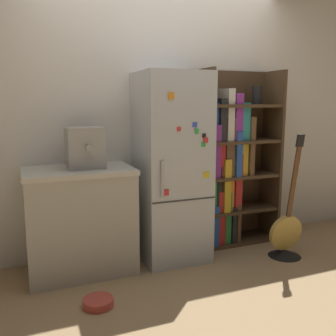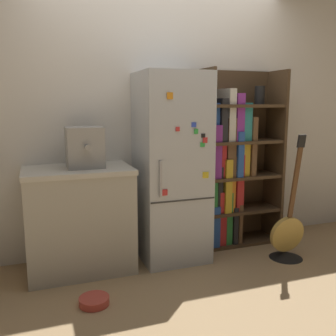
{
  "view_description": "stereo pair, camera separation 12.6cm",
  "coord_description": "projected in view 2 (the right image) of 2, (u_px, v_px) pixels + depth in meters",
  "views": [
    {
      "loc": [
        -1.28,
        -2.93,
        1.42
      ],
      "look_at": [
        -0.04,
        0.15,
        0.85
      ],
      "focal_mm": 40.0,
      "sensor_mm": 36.0,
      "label": 1
    },
    {
      "loc": [
        -1.16,
        -2.98,
        1.42
      ],
      "look_at": [
        -0.04,
        0.15,
        0.85
      ],
      "focal_mm": 40.0,
      "sensor_mm": 36.0,
      "label": 2
    }
  ],
  "objects": [
    {
      "name": "kitchen_counter",
      "position": [
        80.0,
        219.0,
        3.19
      ],
      "size": [
        0.89,
        0.59,
        0.89
      ],
      "color": "#BCB7A8",
      "rests_on": "ground_plane"
    },
    {
      "name": "pet_bowl",
      "position": [
        94.0,
        300.0,
        2.67
      ],
      "size": [
        0.22,
        0.22,
        0.06
      ],
      "color": "#D84C3F",
      "rests_on": "ground_plane"
    },
    {
      "name": "guitar",
      "position": [
        287.0,
        241.0,
        3.46
      ],
      "size": [
        0.34,
        0.31,
        1.16
      ],
      "color": "black",
      "rests_on": "ground_plane"
    },
    {
      "name": "bookshelf",
      "position": [
        230.0,
        164.0,
        3.75
      ],
      "size": [
        0.82,
        0.36,
        1.75
      ],
      "color": "#4C3823",
      "rests_on": "ground_plane"
    },
    {
      "name": "ground_plane",
      "position": [
        177.0,
        262.0,
        3.39
      ],
      "size": [
        16.0,
        16.0,
        0.0
      ],
      "primitive_type": "plane",
      "color": "tan"
    },
    {
      "name": "wall_back",
      "position": [
        160.0,
        116.0,
        3.61
      ],
      "size": [
        8.0,
        0.05,
        2.6
      ],
      "color": "white",
      "rests_on": "ground_plane"
    },
    {
      "name": "espresso_machine",
      "position": [
        85.0,
        147.0,
        3.11
      ],
      "size": [
        0.3,
        0.32,
        0.34
      ],
      "color": "#A5A39E",
      "rests_on": "kitchen_counter"
    },
    {
      "name": "refrigerator",
      "position": [
        171.0,
        168.0,
        3.39
      ],
      "size": [
        0.59,
        0.61,
        1.69
      ],
      "color": "silver",
      "rests_on": "ground_plane"
    }
  ]
}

